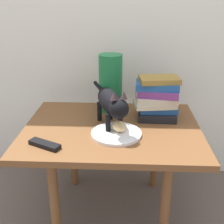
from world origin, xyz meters
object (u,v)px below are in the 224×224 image
Objects in this scene: book_stack at (157,98)px; tv_remote at (45,144)px; side_table at (112,138)px; green_vase at (111,83)px; bread_roll at (119,126)px; plate at (116,134)px; cat at (111,103)px.

tv_remote is (-0.51, -0.33, -0.10)m from book_stack.
side_table is 2.76× the size of green_vase.
bread_roll is at bearing -63.69° from side_table.
green_vase is at bearing 100.46° from bread_roll.
bread_roll is (0.01, 0.01, 0.03)m from plate.
bread_roll is 0.33m from green_vase.
book_stack reaches higher than side_table.
bread_roll is 0.33× the size of book_stack.
cat is at bearing -86.67° from green_vase.
tv_remote is (-0.26, -0.44, -0.15)m from green_vase.
plate is 0.75× the size of green_vase.
side_table is 0.36m from tv_remote.
tv_remote reaches higher than plate.
tv_remote reaches higher than side_table.
book_stack is at bearing 27.56° from side_table.
green_vase is (-0.06, 0.30, 0.12)m from bread_roll.
green_vase is at bearing 156.43° from book_stack.
bread_roll is 0.53× the size of tv_remote.
cat is at bearing 124.09° from bread_roll.
green_vase reaches higher than side_table.
plate is 0.99× the size of book_stack.
tv_remote is at bearing -142.94° from side_table.
green_vase is at bearing 94.82° from side_table.
plate is at bearing 48.95° from tv_remote.
cat is at bearing -113.61° from side_table.
book_stack is (0.23, 0.13, -0.02)m from cat.
side_table is at bearing 116.31° from bread_roll.
cat is (-0.03, 0.08, 0.13)m from plate.
side_table is at bearing 105.78° from plate.
bread_roll is at bearing -134.91° from book_stack.
bread_roll reaches higher than plate.
plate is 2.96× the size of bread_roll.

